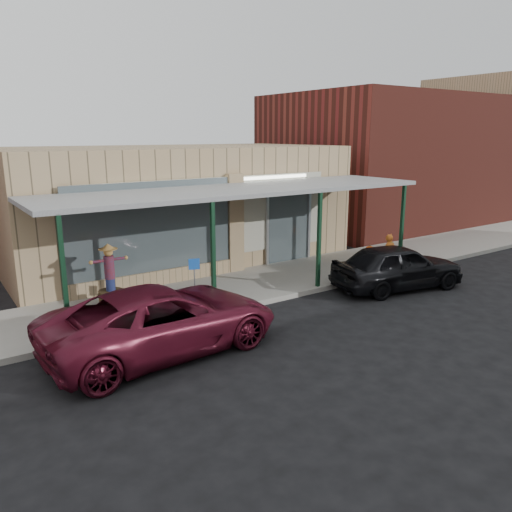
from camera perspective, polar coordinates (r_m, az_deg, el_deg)
ground at (r=12.66m, az=7.34°, el=-7.83°), size 120.00×120.00×0.00m
sidewalk at (r=15.34m, az=-1.63°, el=-3.53°), size 40.00×3.20×0.15m
storefront at (r=18.82m, az=-9.27°, el=5.82°), size 12.00×6.25×4.20m
awning at (r=14.71m, az=-1.62°, el=7.41°), size 12.00×3.00×3.04m
block_buildings_near at (r=20.50m, az=-5.56°, el=11.28°), size 61.00×8.00×8.00m
barrel_scarecrow at (r=13.80m, az=-16.29°, el=-3.25°), size 1.04×0.78×1.72m
barrel_pumpkin at (r=17.99m, az=12.83°, el=-0.18°), size 0.77×0.77×0.73m
handicap_sign at (r=13.00m, az=-7.04°, el=-2.41°), size 0.28×0.10×1.38m
parked_sedan at (r=15.82m, az=15.88°, el=-1.14°), size 4.39×2.45×1.55m
car_maroon at (r=11.09m, az=-10.59°, el=-7.14°), size 5.34×2.69×1.45m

